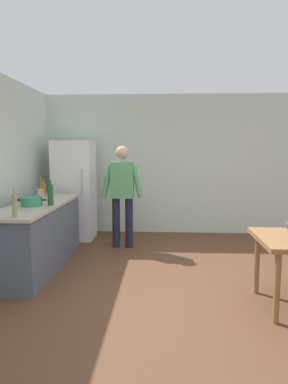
% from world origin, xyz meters
% --- Properties ---
extents(ground_plane, '(14.00, 14.00, 0.00)m').
position_xyz_m(ground_plane, '(0.00, 0.00, 0.00)').
color(ground_plane, brown).
extents(wall_back, '(6.40, 0.12, 2.70)m').
position_xyz_m(wall_back, '(0.00, 3.00, 1.35)').
color(wall_back, silver).
rests_on(wall_back, ground_plane).
extents(kitchen_counter, '(0.64, 2.20, 0.90)m').
position_xyz_m(kitchen_counter, '(-2.00, 0.80, 0.45)').
color(kitchen_counter, '#4C5666').
rests_on(kitchen_counter, ground_plane).
extents(refrigerator, '(0.70, 0.67, 1.80)m').
position_xyz_m(refrigerator, '(-1.90, 2.40, 0.90)').
color(refrigerator, white).
rests_on(refrigerator, ground_plane).
extents(person, '(0.70, 0.22, 1.70)m').
position_xyz_m(person, '(-0.95, 1.85, 0.98)').
color(person, '#1E1E2D').
rests_on(person, ground_plane).
extents(cooking_pot, '(0.40, 0.28, 0.12)m').
position_xyz_m(cooking_pot, '(-2.01, 0.60, 0.96)').
color(cooking_pot, '#2D845B').
rests_on(cooking_pot, kitchen_counter).
extents(utensil_jar, '(0.11, 0.11, 0.32)m').
position_xyz_m(utensil_jar, '(-2.16, 1.35, 0.98)').
color(utensil_jar, tan).
rests_on(utensil_jar, kitchen_counter).
extents(bottle_wine_green, '(0.08, 0.08, 0.34)m').
position_xyz_m(bottle_wine_green, '(-1.77, 0.66, 1.05)').
color(bottle_wine_green, '#1E5123').
rests_on(bottle_wine_green, kitchen_counter).
extents(bottle_oil_amber, '(0.06, 0.06, 0.28)m').
position_xyz_m(bottle_oil_amber, '(-2.18, 1.55, 1.02)').
color(bottle_oil_amber, '#996619').
rests_on(bottle_oil_amber, kitchen_counter).
extents(bottle_vinegar_tall, '(0.06, 0.06, 0.32)m').
position_xyz_m(bottle_vinegar_tall, '(-1.89, -0.18, 1.04)').
color(bottle_vinegar_tall, gray).
rests_on(bottle_vinegar_tall, kitchen_counter).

